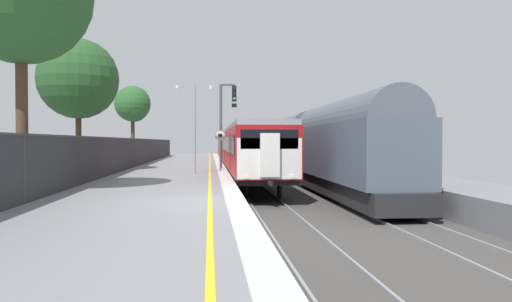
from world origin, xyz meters
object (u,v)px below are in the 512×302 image
freight_train_adjacent_track (279,144)px  signal_gantry (225,116)px  commuter_train_at_platform (239,147)px  background_tree_centre (133,105)px  platform_lamp_mid (194,120)px  background_tree_left (80,81)px  speed_limit_sign (220,145)px

freight_train_adjacent_track → signal_gantry: (-5.49, -14.41, 1.80)m
commuter_train_at_platform → background_tree_centre: bearing=135.5°
freight_train_adjacent_track → signal_gantry: signal_gantry is taller
freight_train_adjacent_track → platform_lamp_mid: platform_lamp_mid is taller
commuter_train_at_platform → platform_lamp_mid: 14.87m
platform_lamp_mid → background_tree_centre: 25.59m
commuter_train_at_platform → background_tree_left: (-10.01, -11.59, 4.02)m
freight_train_adjacent_track → background_tree_left: bearing=-131.2°
commuter_train_at_platform → speed_limit_sign: 12.87m
speed_limit_sign → background_tree_left: bearing=172.0°
freight_train_adjacent_track → speed_limit_sign: size_ratio=25.37×
signal_gantry → platform_lamp_mid: 4.78m
platform_lamp_mid → signal_gantry: bearing=67.9°
speed_limit_sign → background_tree_centre: size_ratio=0.32×
speed_limit_sign → platform_lamp_mid: bearing=-130.4°
commuter_train_at_platform → signal_gantry: bearing=-98.5°
signal_gantry → background_tree_left: background_tree_left is taller
commuter_train_at_platform → background_tree_centre: background_tree_centre is taller
signal_gantry → background_tree_left: size_ratio=0.70×
commuter_train_at_platform → background_tree_centre: 14.98m
commuter_train_at_platform → signal_gantry: size_ratio=7.95×
speed_limit_sign → background_tree_centre: background_tree_centre is taller
background_tree_left → signal_gantry: bearing=10.5°
commuter_train_at_platform → speed_limit_sign: (-1.85, -12.73, 0.26)m
signal_gantry → background_tree_centre: (-8.78, 20.08, 2.09)m
background_tree_centre → platform_lamp_mid: bearing=-74.1°
signal_gantry → speed_limit_sign: (-0.36, -2.73, -1.82)m
signal_gantry → background_tree_left: (-8.52, -1.59, 1.94)m
commuter_train_at_platform → speed_limit_sign: commuter_train_at_platform is taller
commuter_train_at_platform → background_tree_left: background_tree_left is taller
signal_gantry → speed_limit_sign: 3.30m
speed_limit_sign → platform_lamp_mid: size_ratio=0.49×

